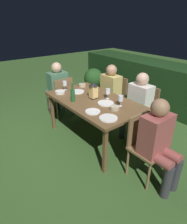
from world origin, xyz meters
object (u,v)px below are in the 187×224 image
wine_glass_c (65,84)px  bowl_salad (60,92)px  person_in_cream (137,103)px  chair_head_far (145,144)px  green_bottle_on_table (73,95)px  wine_glass_a (108,92)px  person_in_mustard (108,91)px  bowl_bread (115,108)px  bowl_olives (82,85)px  potted_plant_corner (115,88)px  chair_side_right_b (144,108)px  person_in_green (57,86)px  chair_side_right_a (115,96)px  plate_c (93,112)px  plate_a (77,92)px  dining_table (94,103)px  person_in_rust (159,141)px  chair_head_near (62,96)px  plate_b (108,118)px  potted_plant_by_hedge (94,80)px  lantern_centerpiece (93,90)px  plate_d (106,103)px  wine_glass_b (121,99)px

wine_glass_c → bowl_salad: wine_glass_c is taller
person_in_cream → chair_head_far: person_in_cream is taller
green_bottle_on_table → wine_glass_a: size_ratio=1.72×
person_in_mustard → bowl_bread: 1.08m
bowl_olives → potted_plant_corner: 1.27m
chair_side_right_b → wine_glass_c: wine_glass_c is taller
bowl_bread → potted_plant_corner: bearing=135.5°
wine_glass_a → potted_plant_corner: 1.67m
person_in_cream → person_in_green: same height
chair_side_right_a → person_in_green: 1.25m
chair_head_far → wine_glass_a: 1.05m
plate_c → potted_plant_corner: plate_c is taller
wine_glass_a → bowl_bread: bearing=-28.2°
chair_head_far → plate_a: size_ratio=3.59×
dining_table → person_in_mustard: 0.76m
person_in_rust → chair_head_near: bearing=-180.0°
plate_b → bowl_salad: (-1.22, -0.04, 0.02)m
bowl_bread → wine_glass_a: bearing=151.8°
bowl_salad → bowl_bread: bearing=15.2°
plate_a → bowl_bread: 0.94m
dining_table → chair_side_right_b: (0.37, 0.86, -0.21)m
chair_side_right_b → potted_plant_corner: chair_side_right_b is taller
bowl_bread → chair_head_far: bearing=-0.8°
chair_side_right_b → chair_side_right_a: bearing=180.0°
plate_c → potted_plant_by_hedge: plate_c is taller
potted_plant_corner → plate_c: bearing=-52.7°
person_in_green → plate_c: bearing=-10.1°
chair_side_right_b → green_bottle_on_table: bearing=-113.9°
person_in_rust → potted_plant_by_hedge: bearing=155.3°
lantern_centerpiece → potted_plant_by_hedge: size_ratio=0.37×
person_in_rust → green_bottle_on_table: (-1.41, -0.30, 0.22)m
person_in_rust → wine_glass_c: 1.96m
chair_side_right_a → bowl_bread: size_ratio=6.48×
plate_d → bowl_bread: bowl_bread is taller
lantern_centerpiece → bowl_olives: bearing=161.7°
green_bottle_on_table → plate_c: (0.49, 0.01, -0.10)m
chair_head_near → chair_head_far: same height
plate_a → potted_plant_corner: 1.55m
person_in_green → potted_plant_by_hedge: bearing=110.2°
person_in_mustard → chair_head_far: bearing=-24.7°
person_in_green → wine_glass_c: 0.64m
chair_head_near → person_in_rust: size_ratio=0.76×
plate_c → bowl_bread: bowl_bread is taller
person_in_green → wine_glass_b: bearing=5.4°
chair_head_far → wine_glass_a: bearing=167.8°
dining_table → plate_a: 0.46m
wine_glass_a → person_in_green: bearing=-171.4°
person_in_cream → plate_b: (0.26, -0.91, 0.12)m
chair_side_right_b → green_bottle_on_table: size_ratio=3.00×
chair_side_right_b → dining_table: bearing=-113.3°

